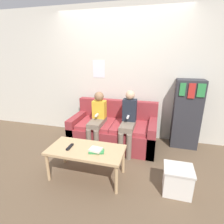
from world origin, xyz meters
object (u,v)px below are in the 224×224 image
object	(u,v)px
bookshelf	(187,114)
storage_box	(177,180)
couch	(114,131)
person_left	(97,118)
coffee_table	(86,152)
person_right	(128,120)
tv_remote	(70,147)

from	to	relation	value
bookshelf	storage_box	bearing A→B (deg)	-99.25
couch	person_left	size ratio (longest dim) A/B	1.53
storage_box	coffee_table	bearing A→B (deg)	-179.49
person_right	bookshelf	xyz separation A→B (m)	(1.01, 0.47, 0.04)
coffee_table	storage_box	bearing A→B (deg)	0.51
bookshelf	tv_remote	bearing A→B (deg)	-141.11
couch	person_right	world-z (taller)	person_right
storage_box	person_left	bearing A→B (deg)	148.32
coffee_table	person_left	distance (m)	0.88
tv_remote	bookshelf	bearing A→B (deg)	37.81
person_left	person_right	size ratio (longest dim) A/B	0.95
coffee_table	bookshelf	bearing A→B (deg)	42.52
person_left	bookshelf	distance (m)	1.65
tv_remote	bookshelf	distance (m)	2.16
couch	storage_box	xyz separation A→B (m)	(1.10, -1.03, -0.10)
storage_box	bookshelf	bearing A→B (deg)	80.75
bookshelf	storage_box	size ratio (longest dim) A/B	3.56
coffee_table	bookshelf	size ratio (longest dim) A/B	0.83
person_right	tv_remote	distance (m)	1.12
tv_remote	couch	bearing A→B (deg)	70.17
couch	coffee_table	world-z (taller)	couch
storage_box	tv_remote	bearing A→B (deg)	-178.53
person_right	storage_box	size ratio (longest dim) A/B	3.07
person_right	bookshelf	distance (m)	1.11
person_right	tv_remote	xyz separation A→B (m)	(-0.67, -0.88, -0.15)
tv_remote	storage_box	xyz separation A→B (m)	(1.46, 0.04, -0.28)
tv_remote	storage_box	bearing A→B (deg)	0.38
coffee_table	bookshelf	world-z (taller)	bookshelf
couch	person_left	xyz separation A→B (m)	(-0.26, -0.19, 0.31)
person_left	couch	bearing A→B (deg)	35.96
person_right	storage_box	xyz separation A→B (m)	(0.79, -0.85, -0.43)
couch	storage_box	size ratio (longest dim) A/B	4.46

